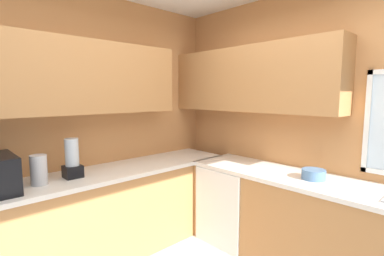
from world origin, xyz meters
name	(u,v)px	position (x,y,z in m)	size (l,w,h in m)	color
room_shell	(189,70)	(-0.73, 0.55, 1.85)	(3.65, 3.37, 2.73)	#C6844C
counter_run_left	(99,216)	(-1.46, 0.00, 0.44)	(0.65, 2.98, 0.88)	#AD7542
counter_run_back	(326,231)	(0.21, 1.32, 0.44)	(2.74, 0.65, 0.88)	#AD7542
dishwasher	(233,203)	(-0.80, 1.29, 0.42)	(0.60, 0.60, 0.84)	white
kettle	(39,170)	(-1.44, -0.52, 1.01)	(0.13, 0.13, 0.25)	#B7B7BC
bowl	(314,174)	(0.08, 1.32, 0.93)	(0.21, 0.21, 0.09)	#4C7099
blender_appliance	(72,160)	(-1.46, -0.23, 1.04)	(0.15, 0.15, 0.36)	black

